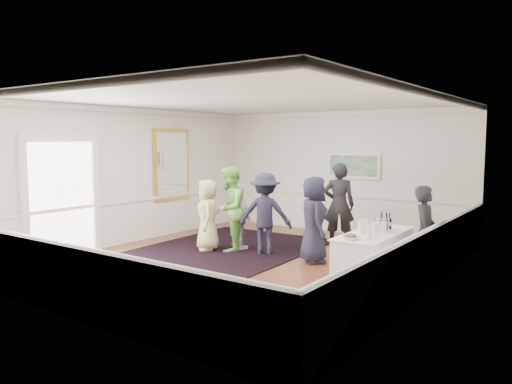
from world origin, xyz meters
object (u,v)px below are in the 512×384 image
Objects in this scene: guest_dark_b at (339,205)px; nut_bowl at (351,237)px; bartender at (425,233)px; guest_green at (230,209)px; serving_table at (374,256)px; guest_lilac at (239,217)px; ice_bucket at (382,225)px; guest_navy at (314,219)px; guest_dark_a at (265,214)px; guest_tan at (208,215)px.

nut_bowl is at bearing 95.15° from guest_dark_b.
nut_bowl is (-0.80, -1.31, 0.04)m from bartender.
serving_table is at bearing 65.05° from guest_green.
ice_bucket is at bearing -165.60° from guest_lilac.
guest_green is 6.71× the size of nut_bowl.
guest_dark_b is at bearing -33.34° from guest_navy.
bartender is 0.88× the size of guest_green.
guest_dark_a reaches higher than bartender.
guest_green is 0.84m from guest_dark_a.
guest_lilac is 3.45m from ice_bucket.
guest_navy is 1.86m from nut_bowl.
guest_tan reaches higher than ice_bucket.
serving_table is 3.91m from guest_tan.
guest_dark_b is at bearing 45.21° from bartender.
guest_dark_a is 2.86m from nut_bowl.
serving_table is 3.52m from guest_green.
guest_lilac is at bearing 46.87° from guest_navy.
nut_bowl is at bearing -96.79° from serving_table.
guest_lilac is 3.52m from nut_bowl.
guest_tan is 3.00m from guest_dark_b.
serving_table is 2.74m from guest_dark_a.
guest_dark_b reaches higher than bartender.
guest_green is (-4.18, -0.22, 0.11)m from bartender.
guest_dark_a is 6.72× the size of ice_bucket.
guest_green reaches higher than nut_bowl.
guest_dark_a is at bearing 64.67° from guest_tan.
ice_bucket is (3.54, -0.14, 0.01)m from guest_green.
guest_dark_a is at bearing 79.03° from bartender.
nut_bowl is (1.37, -1.25, 0.00)m from guest_navy.
nut_bowl is (2.56, -1.28, -0.01)m from guest_dark_a.
ice_bucket is (0.07, 0.17, 0.53)m from serving_table.
guest_navy is at bearing 162.04° from serving_table.
nut_bowl is at bearing 32.70° from guest_tan.
ice_bucket is at bearing 146.79° from guest_dark_a.
guest_dark_a reaches higher than guest_navy.
guest_green is 3.54m from ice_bucket.
guest_tan is 3.96m from ice_bucket.
guest_dark_a is (-2.65, 0.50, 0.46)m from serving_table.
serving_table is 1.60m from guest_navy.
guest_tan is at bearing 179.02° from serving_table.
bartender is 4.19m from guest_green.
guest_navy is (-1.47, 0.48, 0.45)m from serving_table.
guest_dark_a is 2.74m from ice_bucket.
guest_dark_b reaches higher than serving_table.
guest_navy is (2.42, 0.41, 0.08)m from guest_tan.
bartender reaches higher than guest_lilac.
guest_navy reaches higher than serving_table.
guest_dark_a reaches higher than serving_table.
guest_dark_b is (-1.72, 2.13, 0.54)m from serving_table.
serving_table is at bearing 142.97° from guest_dark_a.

